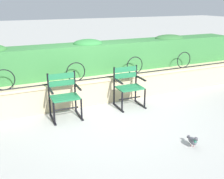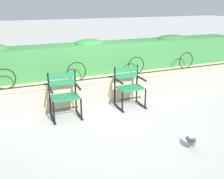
% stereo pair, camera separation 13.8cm
% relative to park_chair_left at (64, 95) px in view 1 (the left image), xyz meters
% --- Properties ---
extents(ground_plane, '(60.00, 60.00, 0.00)m').
position_rel_park_chair_left_xyz_m(ground_plane, '(0.90, -0.47, -0.47)').
color(ground_plane, '#ADADA8').
extents(stone_wall, '(8.38, 0.41, 0.59)m').
position_rel_park_chair_left_xyz_m(stone_wall, '(0.90, 0.49, -0.17)').
color(stone_wall, '#C6B289').
rests_on(stone_wall, ground).
extents(iron_arch_fence, '(7.82, 0.02, 0.42)m').
position_rel_park_chair_left_xyz_m(iron_arch_fence, '(0.49, 0.42, 0.29)').
color(iron_arch_fence, black).
rests_on(iron_arch_fence, stone_wall).
extents(hedge_row, '(8.21, 0.67, 0.82)m').
position_rel_park_chair_left_xyz_m(hedge_row, '(0.89, 1.00, 0.49)').
color(hedge_row, '#387A3D').
rests_on(hedge_row, stone_wall).
extents(park_chair_left, '(0.59, 0.54, 0.89)m').
position_rel_park_chair_left_xyz_m(park_chair_left, '(0.00, 0.00, 0.00)').
color(park_chair_left, '#237547').
rests_on(park_chair_left, ground).
extents(park_chair_right, '(0.60, 0.54, 0.87)m').
position_rel_park_chair_left_xyz_m(park_chair_right, '(1.44, 0.01, -0.00)').
color(park_chair_right, '#237547').
rests_on(park_chair_right, ground).
extents(pigeon_near_chairs, '(0.14, 0.29, 0.22)m').
position_rel_park_chair_left_xyz_m(pigeon_near_chairs, '(1.56, -1.99, -0.36)').
color(pigeon_near_chairs, '#5B5B66').
rests_on(pigeon_near_chairs, ground).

